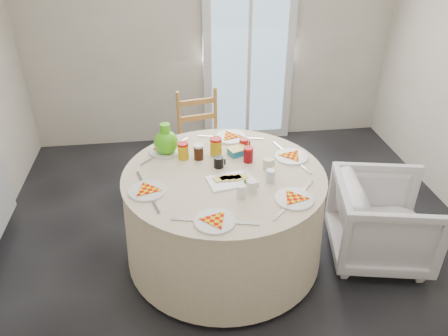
{
  "coord_description": "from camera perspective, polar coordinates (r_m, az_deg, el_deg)",
  "views": [
    {
      "loc": [
        -0.48,
        -2.68,
        2.39
      ],
      "look_at": [
        -0.14,
        -0.06,
        0.8
      ],
      "focal_mm": 35.0,
      "sensor_mm": 36.0,
      "label": 1
    }
  ],
  "objects": [
    {
      "name": "floor",
      "position": [
        3.63,
        2.04,
        -10.25
      ],
      "size": [
        4.0,
        4.0,
        0.0
      ],
      "primitive_type": "plane",
      "color": "black",
      "rests_on": "ground"
    },
    {
      "name": "wall_back",
      "position": [
        4.83,
        -1.67,
        17.98
      ],
      "size": [
        4.0,
        0.02,
        2.6
      ],
      "primitive_type": "cube",
      "color": "#BCB5A3",
      "rests_on": "floor"
    },
    {
      "name": "glass_door",
      "position": [
        4.9,
        3.26,
        15.12
      ],
      "size": [
        1.0,
        0.08,
        2.1
      ],
      "primitive_type": "cube",
      "color": "silver",
      "rests_on": "floor"
    },
    {
      "name": "table",
      "position": [
        3.33,
        -0.0,
        -6.29
      ],
      "size": [
        1.5,
        1.5,
        0.76
      ],
      "primitive_type": "cylinder",
      "color": "#FEE8C6",
      "rests_on": "floor"
    },
    {
      "name": "wooden_chair",
      "position": [
        4.15,
        -2.81,
        3.43
      ],
      "size": [
        0.49,
        0.47,
        0.94
      ],
      "primitive_type": null,
      "rotation": [
        0.0,
        0.0,
        0.18
      ],
      "color": "#B4793A",
      "rests_on": "floor"
    },
    {
      "name": "armchair",
      "position": [
        3.53,
        20.14,
        -5.75
      ],
      "size": [
        0.79,
        0.83,
        0.73
      ],
      "primitive_type": "imported",
      "rotation": [
        0.0,
        0.0,
        1.37
      ],
      "color": "silver",
      "rests_on": "floor"
    },
    {
      "name": "place_settings",
      "position": [
        3.1,
        0.0,
        -0.47
      ],
      "size": [
        1.65,
        1.65,
        0.03
      ],
      "primitive_type": null,
      "rotation": [
        0.0,
        0.0,
        -0.23
      ],
      "color": "white",
      "rests_on": "table"
    },
    {
      "name": "jar_cluster",
      "position": [
        3.24,
        -1.31,
        2.06
      ],
      "size": [
        0.59,
        0.39,
        0.16
      ],
      "primitive_type": null,
      "rotation": [
        0.0,
        0.0,
        -0.24
      ],
      "color": "brown",
      "rests_on": "table"
    },
    {
      "name": "butter_tub",
      "position": [
        3.34,
        1.8,
        2.27
      ],
      "size": [
        0.17,
        0.15,
        0.06
      ],
      "primitive_type": "cube",
      "rotation": [
        0.0,
        0.0,
        0.38
      ],
      "color": "teal",
      "rests_on": "table"
    },
    {
      "name": "green_pitcher",
      "position": [
        3.34,
        -7.6,
        3.69
      ],
      "size": [
        0.21,
        0.21,
        0.24
      ],
      "primitive_type": null,
      "rotation": [
        0.0,
        0.0,
        -0.11
      ],
      "color": "#4BC617",
      "rests_on": "table"
    },
    {
      "name": "cheese_platter",
      "position": [
        3.01,
        0.94,
        -1.48
      ],
      "size": [
        0.35,
        0.26,
        0.04
      ],
      "primitive_type": null,
      "rotation": [
        0.0,
        0.0,
        0.19
      ],
      "color": "silver",
      "rests_on": "table"
    },
    {
      "name": "mugs_glasses",
      "position": [
        3.08,
        2.89,
        0.11
      ],
      "size": [
        0.64,
        0.64,
        0.1
      ],
      "primitive_type": null,
      "rotation": [
        0.0,
        0.0,
        0.21
      ],
      "color": "#9A9A9A",
      "rests_on": "table"
    }
  ]
}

